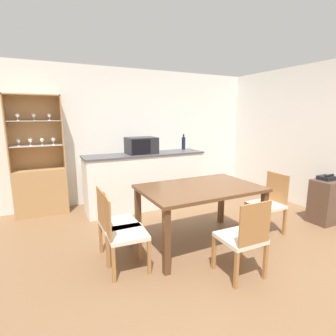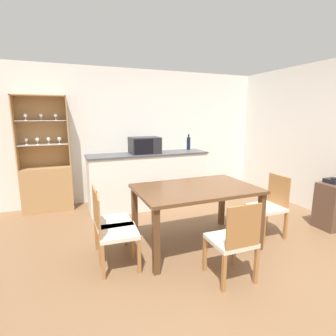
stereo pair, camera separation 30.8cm
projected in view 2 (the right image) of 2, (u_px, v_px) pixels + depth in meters
The scene contains 13 objects.
ground_plane at pixel (204, 256), 3.17m from camera, with size 18.00×18.00×0.00m, color brown.
wall_back at pixel (141, 135), 5.31m from camera, with size 6.80×0.06×2.55m.
kitchen_counter at pixel (149, 180), 4.81m from camera, with size 2.17×0.55×1.00m.
display_cabinet at pixel (47, 179), 4.61m from camera, with size 0.83×0.36×2.00m.
dining_table at pixel (196, 195), 3.33m from camera, with size 1.50×0.98×0.78m.
dining_chair_head_near at pixel (233, 241), 2.64m from camera, with size 0.43×0.43×0.86m.
dining_chair_side_right_near at pixel (269, 206), 3.64m from camera, with size 0.42×0.42×0.86m.
dining_chair_side_left_far at pixel (109, 221), 3.12m from camera, with size 0.42×0.42×0.86m.
dining_chair_side_left_near at pixel (114, 231), 2.85m from camera, with size 0.45×0.45×0.86m.
microwave at pixel (145, 145), 4.66m from camera, with size 0.52×0.40×0.29m.
wine_bottle at pixel (189, 143), 5.17m from camera, with size 0.07×0.07×0.30m.
side_cabinet at pixel (336, 205), 3.94m from camera, with size 0.58×0.34×0.69m.
telephone at pixel (334, 181), 3.87m from camera, with size 0.23×0.20×0.09m.
Camera 2 is at (-1.50, -2.52, 1.67)m, focal length 28.00 mm.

